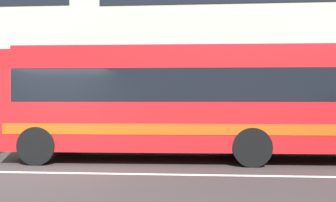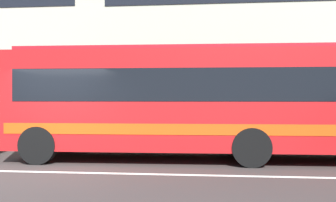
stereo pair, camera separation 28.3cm
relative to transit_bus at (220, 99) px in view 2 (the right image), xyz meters
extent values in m
plane|color=#3D3432|center=(-4.23, -2.25, -1.73)|extent=(160.00, 160.00, 0.00)
cube|color=silver|center=(-4.23, -2.25, -1.73)|extent=(60.00, 0.16, 0.01)
cube|color=#24421F|center=(-2.09, 3.55, -1.22)|extent=(14.74, 1.10, 1.03)
cube|color=#B6B9A1|center=(3.55, 12.73, 5.16)|extent=(20.08, 8.57, 13.79)
cube|color=red|center=(0.00, 0.00, -0.05)|extent=(11.71, 2.78, 2.67)
cube|color=black|center=(0.00, 0.00, 0.35)|extent=(11.01, 2.78, 0.85)
cube|color=#DC4A11|center=(0.00, 0.00, -0.78)|extent=(11.48, 2.80, 0.28)
cube|color=red|center=(0.00, 0.00, 1.35)|extent=(11.24, 2.36, 0.12)
cube|color=black|center=(-5.84, -0.13, 0.35)|extent=(0.08, 2.11, 0.94)
cylinder|color=black|center=(-4.80, -1.27, -1.23)|extent=(1.01, 0.30, 1.00)
cylinder|color=black|center=(-4.85, 1.05, -1.23)|extent=(1.01, 0.30, 1.00)
cylinder|color=black|center=(0.75, -1.14, -1.23)|extent=(1.01, 0.30, 1.00)
cylinder|color=black|center=(0.70, 1.17, -1.23)|extent=(1.01, 0.30, 1.00)
camera|label=1|loc=(-0.71, -10.55, 0.00)|focal=39.21mm
camera|label=2|loc=(-0.43, -10.53, 0.00)|focal=39.21mm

